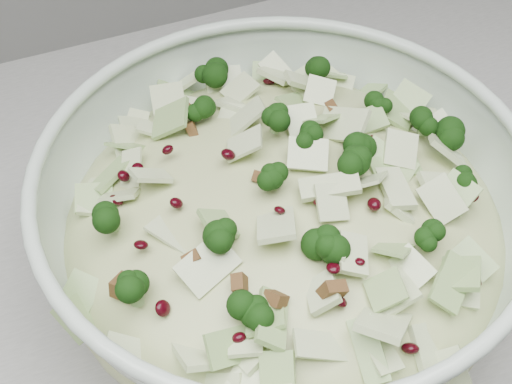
# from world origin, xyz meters

# --- Properties ---
(mixing_bowl) EXTENTS (0.43, 0.43, 0.14)m
(mixing_bowl) POSITION_xyz_m (-0.62, 1.60, 0.97)
(mixing_bowl) COLOR silver
(mixing_bowl) RESTS_ON counter
(salad) EXTENTS (0.33, 0.33, 0.14)m
(salad) POSITION_xyz_m (-0.62, 1.60, 0.99)
(salad) COLOR beige
(salad) RESTS_ON mixing_bowl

